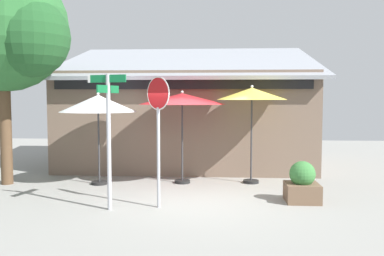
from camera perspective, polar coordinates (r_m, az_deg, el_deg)
ground_plane at (r=9.96m, az=0.55°, el=-10.02°), size 28.00×28.00×0.10m
cafe_building at (r=14.95m, az=-0.53°, el=1.53°), size 8.82×5.71×4.47m
street_sign_post at (r=8.90m, az=-11.48°, el=0.13°), size 0.88×0.82×2.90m
stop_sign at (r=8.92m, az=-4.69°, el=1.38°), size 0.55×0.48×2.85m
patio_umbrella_ivory_left at (r=11.59m, az=-12.85°, el=3.24°), size 2.11×2.11×2.55m
patio_umbrella_crimson_center at (r=11.48m, az=-1.37°, el=3.95°), size 2.42×2.42×2.60m
patio_umbrella_mustard_right at (r=11.61m, az=8.27°, el=4.54°), size 1.95×1.95×2.75m
shade_tree at (r=12.46m, az=-24.22°, el=12.34°), size 3.76×3.51×6.07m
sidewalk_planter at (r=9.90m, az=14.99°, el=-7.50°), size 0.76×0.76×0.94m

